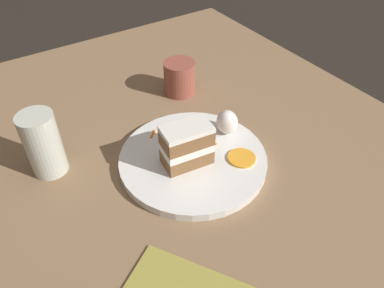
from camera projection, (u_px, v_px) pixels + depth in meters
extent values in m
plane|color=black|center=(205.00, 166.00, 0.80)|extent=(6.00, 6.00, 0.00)
cube|color=#846647|center=(205.00, 162.00, 0.79)|extent=(1.31, 0.97, 0.03)
cylinder|color=white|center=(192.00, 158.00, 0.77)|extent=(0.30, 0.30, 0.02)
cube|color=brown|center=(187.00, 156.00, 0.74)|extent=(0.07, 0.10, 0.03)
cube|color=white|center=(187.00, 147.00, 0.72)|extent=(0.07, 0.10, 0.02)
cube|color=brown|center=(187.00, 138.00, 0.71)|extent=(0.07, 0.10, 0.03)
cube|color=white|center=(187.00, 129.00, 0.69)|extent=(0.07, 0.10, 0.01)
ellipsoid|color=white|center=(227.00, 122.00, 0.80)|extent=(0.05, 0.04, 0.05)
cylinder|color=orange|center=(242.00, 158.00, 0.75)|extent=(0.06, 0.06, 0.00)
cube|color=orange|center=(153.00, 134.00, 0.81)|extent=(0.02, 0.02, 0.00)
cube|color=orange|center=(214.00, 147.00, 0.78)|extent=(0.01, 0.02, 0.00)
cube|color=orange|center=(177.00, 128.00, 0.83)|extent=(0.02, 0.01, 0.00)
cube|color=orange|center=(167.00, 127.00, 0.83)|extent=(0.02, 0.02, 0.00)
cube|color=orange|center=(191.00, 137.00, 0.80)|extent=(0.02, 0.01, 0.00)
cylinder|color=beige|center=(43.00, 144.00, 0.71)|extent=(0.07, 0.07, 0.13)
cylinder|color=silver|center=(49.00, 161.00, 0.74)|extent=(0.06, 0.06, 0.05)
cylinder|color=#994C3D|center=(180.00, 78.00, 0.94)|extent=(0.08, 0.08, 0.08)
cylinder|color=#382314|center=(179.00, 65.00, 0.92)|extent=(0.07, 0.07, 0.01)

